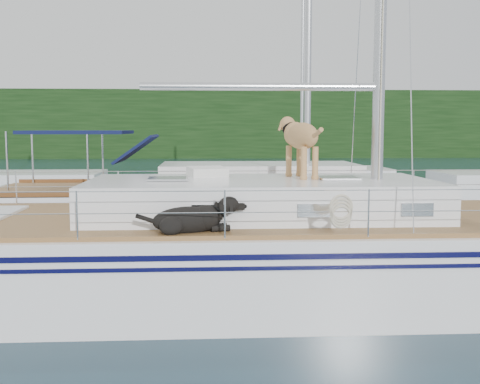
{
  "coord_description": "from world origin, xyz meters",
  "views": [
    {
      "loc": [
        -0.03,
        -9.09,
        2.58
      ],
      "look_at": [
        0.5,
        0.2,
        1.6
      ],
      "focal_mm": 45.0,
      "sensor_mm": 36.0,
      "label": 1
    }
  ],
  "objects": [
    {
      "name": "tree_line",
      "position": [
        0.0,
        45.0,
        3.0
      ],
      "size": [
        90.0,
        3.0,
        6.0
      ],
      "primitive_type": "cube",
      "color": "black",
      "rests_on": "ground"
    },
    {
      "name": "bg_boat_center",
      "position": [
        4.0,
        16.0,
        0.45
      ],
      "size": [
        7.2,
        3.0,
        11.65
      ],
      "color": "white",
      "rests_on": "ground"
    },
    {
      "name": "neighbor_sailboat",
      "position": [
        0.2,
        5.74,
        0.63
      ],
      "size": [
        11.0,
        3.5,
        13.3
      ],
      "color": "white",
      "rests_on": "ground"
    },
    {
      "name": "main_sailboat",
      "position": [
        0.1,
        -0.0,
        0.68
      ],
      "size": [
        12.0,
        3.85,
        14.01
      ],
      "color": "white",
      "rests_on": "ground"
    },
    {
      "name": "ground",
      "position": [
        0.0,
        0.0,
        0.0
      ],
      "size": [
        120.0,
        120.0,
        0.0
      ],
      "primitive_type": "plane",
      "color": "#0E252B",
      "rests_on": "ground"
    },
    {
      "name": "shore_bank",
      "position": [
        0.0,
        46.2,
        0.6
      ],
      "size": [
        92.0,
        1.0,
        1.2
      ],
      "primitive_type": "cube",
      "color": "#595147",
      "rests_on": "ground"
    }
  ]
}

